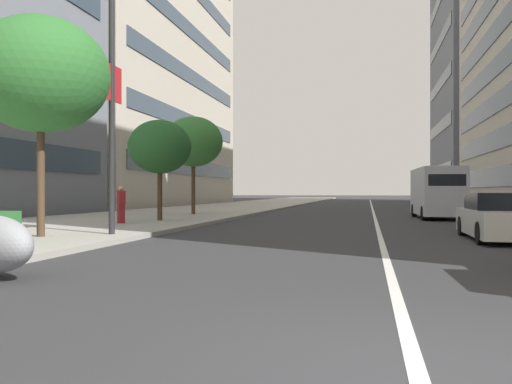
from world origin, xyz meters
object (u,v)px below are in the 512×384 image
Objects in this scene: delivery_van_ahead at (437,192)px; street_tree_by_lamp_post at (41,75)px; street_tree_far_plaza at (193,142)px; street_lamp_with_banners at (121,71)px; car_following_behind at (500,218)px; pedestrian_on_plaza at (121,204)px; street_tree_mid_sidewalk at (160,147)px.

delivery_van_ahead is 0.97× the size of street_tree_by_lamp_post.
street_tree_far_plaza is (-0.47, 13.30, 2.84)m from delivery_van_ahead.
street_tree_far_plaza is (14.24, 2.51, -0.76)m from street_lamp_with_banners.
street_tree_by_lamp_post reaches higher than car_following_behind.
street_lamp_with_banners is 2.25m from street_tree_by_lamp_post.
delivery_van_ahead is 16.39m from pedestrian_on_plaza.
pedestrian_on_plaza is at bearing 26.01° from street_lamp_with_banners.
car_following_behind is 3.11× the size of pedestrian_on_plaza.
street_lamp_with_banners reaches higher than street_tree_by_lamp_post.
pedestrian_on_plaza reaches higher than car_following_behind.
street_tree_mid_sidewalk is (-7.17, 12.62, 1.99)m from delivery_van_ahead.
street_tree_by_lamp_post reaches higher than street_tree_mid_sidewalk.
street_tree_mid_sidewalk reaches higher than car_following_behind.
car_following_behind is 0.58× the size of street_lamp_with_banners.
street_tree_far_plaza is at bearing 48.50° from car_following_behind.
delivery_van_ahead is (12.73, 0.23, 0.77)m from car_following_behind.
street_lamp_with_banners reaches higher than delivery_van_ahead.
pedestrian_on_plaza is (-9.08, 0.01, -3.36)m from street_tree_far_plaza.
street_tree_mid_sidewalk is at bearing 117.74° from delivery_van_ahead.
street_lamp_with_banners is 1.31× the size of street_tree_by_lamp_post.
street_tree_far_plaza is 3.66× the size of pedestrian_on_plaza.
car_following_behind is at bearing -132.19° from street_tree_far_plaza.
street_lamp_with_banners is at bearing -105.61° from pedestrian_on_plaza.
street_tree_by_lamp_post is 7.48m from pedestrian_on_plaza.
street_tree_far_plaza is at bearing 90.15° from delivery_van_ahead.
street_tree_mid_sidewalk is 0.80× the size of street_tree_far_plaza.
street_tree_by_lamp_post is (-15.94, 12.65, 3.31)m from delivery_van_ahead.
street_lamp_with_banners is 7.06m from pedestrian_on_plaza.
street_tree_mid_sidewalk is (5.56, 12.84, 2.76)m from car_following_behind.
street_tree_far_plaza is at bearing 9.99° from street_lamp_with_banners.
street_tree_far_plaza is (12.26, 13.53, 3.61)m from car_following_behind.
street_tree_far_plaza reaches higher than pedestrian_on_plaza.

